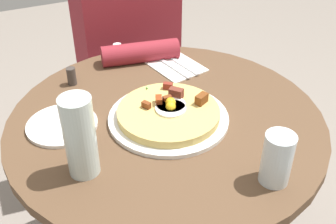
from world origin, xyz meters
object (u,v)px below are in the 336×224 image
(person_seated, at_px, (129,77))
(water_glass, at_px, (277,159))
(pizza_plate, at_px, (170,117))
(fork, at_px, (172,67))
(pepper_shaker, at_px, (72,76))
(breakfast_pizza, at_px, (170,111))
(water_bottle, at_px, (80,137))
(bread_plate, at_px, (62,125))
(salt_shaker, at_px, (118,52))
(dining_table, at_px, (166,163))
(knife, at_px, (181,64))

(person_seated, height_order, water_glass, person_seated)
(pizza_plate, xyz_separation_m, fork, (-0.13, -0.25, 0.00))
(fork, bearing_deg, pepper_shaker, -108.89)
(breakfast_pizza, distance_m, fork, 0.28)
(fork, height_order, water_bottle, water_bottle)
(bread_plate, height_order, salt_shaker, salt_shaker)
(fork, distance_m, water_bottle, 0.54)
(bread_plate, bearing_deg, person_seated, -125.90)
(water_bottle, bearing_deg, bread_plate, -87.85)
(water_bottle, bearing_deg, water_glass, 150.62)
(person_seated, height_order, breakfast_pizza, person_seated)
(dining_table, distance_m, person_seated, 0.62)
(water_glass, relative_size, water_bottle, 0.63)
(dining_table, height_order, pizza_plate, pizza_plate)
(bread_plate, height_order, knife, bread_plate)
(knife, distance_m, water_bottle, 0.57)
(pepper_shaker, bearing_deg, dining_table, 123.72)
(fork, distance_m, pepper_shaker, 0.33)
(dining_table, relative_size, pepper_shaker, 15.59)
(water_glass, xyz_separation_m, salt_shaker, (0.12, -0.70, -0.03))
(water_glass, bearing_deg, bread_plate, -46.45)
(salt_shaker, relative_size, pepper_shaker, 1.02)
(water_glass, bearing_deg, pepper_shaker, -63.47)
(salt_shaker, bearing_deg, breakfast_pizza, 91.75)
(person_seated, bearing_deg, dining_table, 79.57)
(water_glass, distance_m, water_bottle, 0.43)
(water_bottle, relative_size, pepper_shaker, 3.60)
(person_seated, distance_m, fork, 0.43)
(person_seated, xyz_separation_m, breakfast_pizza, (0.10, 0.62, 0.25))
(dining_table, height_order, water_glass, water_glass)
(bread_plate, distance_m, pepper_shaker, 0.22)
(person_seated, distance_m, water_glass, 0.97)
(dining_table, height_order, bread_plate, bread_plate)
(dining_table, bearing_deg, bread_plate, -16.30)
(breakfast_pizza, xyz_separation_m, knife, (-0.16, -0.26, -0.02))
(pizza_plate, distance_m, bread_plate, 0.29)
(dining_table, bearing_deg, pizza_plate, 107.32)
(water_glass, relative_size, salt_shaker, 2.21)
(person_seated, relative_size, water_bottle, 5.64)
(knife, bearing_deg, water_glass, -16.40)
(water_glass, bearing_deg, knife, -95.36)
(pizza_plate, height_order, water_glass, water_glass)
(pizza_plate, relative_size, knife, 1.82)
(pizza_plate, xyz_separation_m, bread_plate, (0.27, -0.09, -0.00))
(salt_shaker, xyz_separation_m, pepper_shaker, (0.18, 0.09, -0.00))
(knife, distance_m, pepper_shaker, 0.36)
(fork, bearing_deg, water_bottle, -59.50)
(water_glass, distance_m, salt_shaker, 0.71)
(breakfast_pizza, relative_size, salt_shaker, 4.86)
(fork, relative_size, water_bottle, 0.90)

